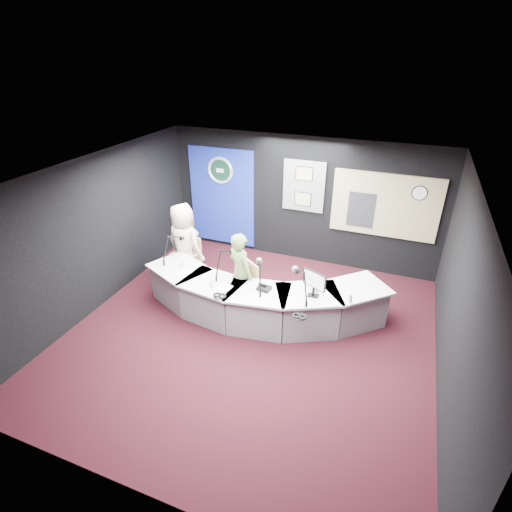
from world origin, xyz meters
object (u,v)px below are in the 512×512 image
at_px(armchair_left, 186,263).
at_px(person_man, 184,244).
at_px(broadcast_desk, 259,299).
at_px(person_woman, 240,273).
at_px(armchair_right, 241,288).

bearing_deg(armchair_left, person_man, 0.00).
bearing_deg(broadcast_desk, person_woman, 169.41).
bearing_deg(person_woman, armchair_right, -0.00).
bearing_deg(armchair_left, armchair_right, -5.49).
relative_size(broadcast_desk, armchair_left, 5.25).
bearing_deg(person_woman, armchair_left, 9.74).
distance_m(armchair_right, person_man, 1.61).
bearing_deg(armchair_right, armchair_left, -164.50).
distance_m(broadcast_desk, armchair_right, 0.40).
xyz_separation_m(broadcast_desk, person_woman, (-0.38, 0.07, 0.42)).
bearing_deg(armchair_right, broadcast_desk, 25.26).
distance_m(broadcast_desk, person_woman, 0.57).
distance_m(armchair_left, person_man, 0.43).
height_order(armchair_right, person_man, person_man).
bearing_deg(person_woman, person_man, 9.74).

